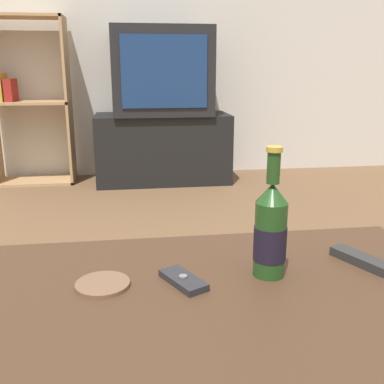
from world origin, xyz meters
TOP-DOWN VIEW (x-y plane):
  - back_wall at (0.00, 3.02)m, footprint 8.00×0.05m
  - coffee_table at (0.00, 0.00)m, footprint 1.16×0.62m
  - tv_stand at (0.18, 2.71)m, footprint 1.02×0.47m
  - television at (0.18, 2.71)m, footprint 0.73×0.54m
  - bookshelf at (-0.85, 2.81)m, footprint 0.59×0.30m
  - beer_bottle at (0.19, 0.07)m, footprint 0.07×0.07m
  - cell_phone at (0.01, 0.05)m, footprint 0.09×0.12m
  - remote_control at (0.41, 0.09)m, footprint 0.09×0.15m
  - coaster at (-0.14, 0.06)m, footprint 0.11×0.11m

SIDE VIEW (x-z plane):
  - tv_stand at x=0.18m, z-range 0.00..0.52m
  - coffee_table at x=0.00m, z-range 0.16..0.62m
  - coaster at x=-0.14m, z-range 0.46..0.47m
  - cell_phone at x=0.01m, z-range 0.46..0.47m
  - remote_control at x=0.41m, z-range 0.46..0.48m
  - beer_bottle at x=0.19m, z-range 0.42..0.69m
  - bookshelf at x=-0.85m, z-range 0.02..1.25m
  - television at x=0.18m, z-range 0.52..1.16m
  - back_wall at x=0.00m, z-range 0.00..2.60m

